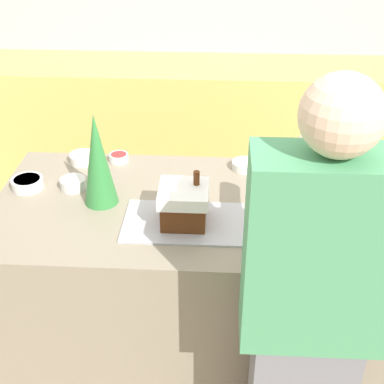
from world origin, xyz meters
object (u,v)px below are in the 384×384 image
at_px(candy_bowl_front_corner, 245,165).
at_px(cookbook, 294,177).
at_px(baking_tray, 184,222).
at_px(candy_bowl_beside_tree, 119,157).
at_px(candy_bowl_near_tray_left, 83,158).
at_px(gingerbread_house, 184,204).
at_px(decorative_tree, 98,160).
at_px(candy_bowl_center_rear, 73,183).
at_px(candy_bowl_far_right, 378,192).
at_px(person, 309,320).
at_px(candy_bowl_behind_tray, 27,183).

distance_m(candy_bowl_front_corner, cookbook, 0.23).
bearing_deg(baking_tray, candy_bowl_beside_tree, 124.67).
bearing_deg(cookbook, candy_bowl_near_tray_left, 173.73).
bearing_deg(gingerbread_house, candy_bowl_near_tray_left, 137.01).
relative_size(baking_tray, decorative_tree, 1.20).
bearing_deg(candy_bowl_center_rear, baking_tray, -25.50).
height_order(baking_tray, candy_bowl_beside_tree, candy_bowl_beside_tree).
distance_m(candy_bowl_far_right, person, 0.82).
height_order(baking_tray, person, person).
height_order(decorative_tree, candy_bowl_front_corner, decorative_tree).
bearing_deg(decorative_tree, candy_bowl_behind_tray, 165.21).
distance_m(candy_bowl_beside_tree, candy_bowl_center_rear, 0.30).
xyz_separation_m(gingerbread_house, person, (0.43, -0.48, -0.11)).
bearing_deg(candy_bowl_behind_tray, candy_bowl_far_right, 0.55).
distance_m(candy_bowl_near_tray_left, candy_bowl_behind_tray, 0.31).
bearing_deg(candy_bowl_behind_tray, candy_bowl_beside_tree, 37.40).
height_order(candy_bowl_front_corner, person, person).
xyz_separation_m(candy_bowl_front_corner, candy_bowl_center_rear, (-0.75, -0.22, 0.01)).
height_order(gingerbread_house, candy_bowl_center_rear, gingerbread_house).
height_order(candy_bowl_near_tray_left, person, person).
relative_size(candy_bowl_near_tray_left, candy_bowl_front_corner, 1.02).
bearing_deg(candy_bowl_center_rear, cookbook, 7.87).
relative_size(baking_tray, candy_bowl_center_rear, 4.30).
distance_m(candy_bowl_far_right, candy_bowl_center_rear, 1.31).
height_order(candy_bowl_near_tray_left, candy_bowl_center_rear, candy_bowl_center_rear).
distance_m(candy_bowl_center_rear, person, 1.18).
bearing_deg(decorative_tree, candy_bowl_center_rear, 145.64).
relative_size(candy_bowl_far_right, candy_bowl_behind_tray, 1.01).
bearing_deg(candy_bowl_beside_tree, cookbook, -8.95).
height_order(candy_bowl_front_corner, candy_bowl_far_right, candy_bowl_far_right).
xyz_separation_m(gingerbread_house, candy_bowl_beside_tree, (-0.35, 0.50, -0.07)).
bearing_deg(candy_bowl_near_tray_left, person, -45.38).
bearing_deg(candy_bowl_beside_tree, decorative_tree, -91.41).
bearing_deg(candy_bowl_front_corner, gingerbread_house, -118.68).
relative_size(baking_tray, gingerbread_house, 2.28).
xyz_separation_m(candy_bowl_near_tray_left, cookbook, (0.98, -0.11, -0.01)).
xyz_separation_m(gingerbread_house, candy_bowl_far_right, (0.81, 0.24, -0.07)).
xyz_separation_m(candy_bowl_beside_tree, candy_bowl_far_right, (1.15, -0.26, 0.00)).
distance_m(decorative_tree, candy_bowl_behind_tray, 0.40).
bearing_deg(cookbook, candy_bowl_beside_tree, 171.05).
distance_m(baking_tray, candy_bowl_front_corner, 0.52).
relative_size(decorative_tree, candy_bowl_center_rear, 3.57).
bearing_deg(baking_tray, candy_bowl_near_tray_left, 136.98).
distance_m(candy_bowl_near_tray_left, candy_bowl_center_rear, 0.24).
bearing_deg(decorative_tree, candy_bowl_far_right, 5.18).
distance_m(candy_bowl_behind_tray, candy_bowl_center_rear, 0.20).
xyz_separation_m(candy_bowl_far_right, cookbook, (-0.34, 0.13, -0.01)).
relative_size(decorative_tree, candy_bowl_front_corner, 3.29).
xyz_separation_m(candy_bowl_beside_tree, candy_bowl_front_corner, (0.60, -0.04, 0.00)).
bearing_deg(candy_bowl_far_right, baking_tray, -163.13).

